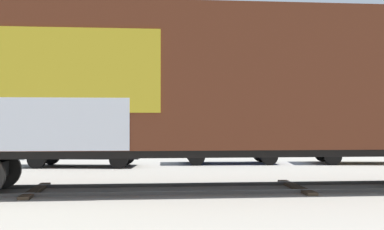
# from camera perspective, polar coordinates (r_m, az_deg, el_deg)

# --- Properties ---
(ground_plane) EXTENTS (260.00, 260.00, 0.00)m
(ground_plane) POSITION_cam_1_polar(r_m,az_deg,el_deg) (12.05, -3.37, -8.52)
(ground_plane) COLOR gray
(track) EXTENTS (60.00, 4.54, 0.08)m
(track) POSITION_cam_1_polar(r_m,az_deg,el_deg) (12.13, -1.55, -8.29)
(track) COLOR #4C4742
(track) RESTS_ON ground_plane
(freight_car) EXTENTS (17.96, 3.62, 4.46)m
(freight_car) POSITION_cam_1_polar(r_m,az_deg,el_deg) (12.16, 2.91, 3.57)
(freight_car) COLOR #5B2B19
(freight_car) RESTS_ON ground_plane
(flagpole) EXTENTS (0.23, 1.32, 7.56)m
(flagpole) POSITION_cam_1_polar(r_m,az_deg,el_deg) (22.36, -6.08, 7.24)
(flagpole) COLOR silver
(flagpole) RESTS_ON ground_plane
(hillside) EXTENTS (129.45, 33.76, 12.94)m
(hillside) POSITION_cam_1_polar(r_m,az_deg,el_deg) (83.28, -7.59, 1.05)
(hillside) COLOR gray
(hillside) RESTS_ON ground_plane
(parked_car_black) EXTENTS (4.44, 2.42, 1.57)m
(parked_car_black) POSITION_cam_1_polar(r_m,az_deg,el_deg) (18.80, -12.40, -3.25)
(parked_car_black) COLOR black
(parked_car_black) RESTS_ON ground_plane
(parked_car_blue) EXTENTS (4.15, 2.13, 1.64)m
(parked_car_blue) POSITION_cam_1_polar(r_m,az_deg,el_deg) (19.70, 4.08, -3.04)
(parked_car_blue) COLOR navy
(parked_car_blue) RESTS_ON ground_plane
(parked_car_tan) EXTENTS (5.02, 2.54, 1.64)m
(parked_car_tan) POSITION_cam_1_polar(r_m,az_deg,el_deg) (20.88, 19.18, -2.87)
(parked_car_tan) COLOR #9E8966
(parked_car_tan) RESTS_ON ground_plane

